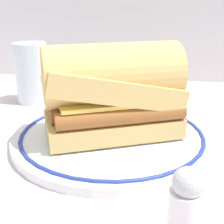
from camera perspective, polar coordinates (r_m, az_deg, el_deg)
ground_plane at (r=0.44m, az=1.71°, el=-7.17°), size 1.50×1.50×0.00m
plate at (r=0.47m, az=-0.00°, el=-4.28°), size 0.28×0.28×0.01m
sausage_sandwich at (r=0.44m, az=0.00°, el=3.81°), size 0.21×0.16×0.12m
drinking_glass at (r=0.65m, az=-13.80°, el=6.02°), size 0.06×0.06×0.11m
salt_shaker at (r=0.29m, az=12.74°, el=-15.97°), size 0.03×0.03×0.07m
butter_knife at (r=0.66m, az=8.57°, el=2.55°), size 0.04×0.16×0.01m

